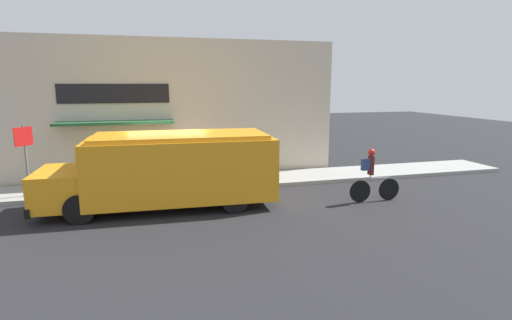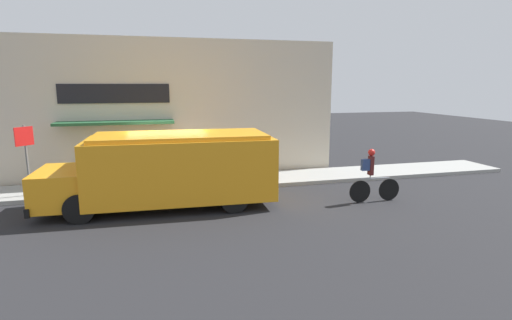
# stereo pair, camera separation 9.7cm
# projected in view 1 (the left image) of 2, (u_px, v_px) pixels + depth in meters

# --- Properties ---
(ground_plane) EXTENTS (70.00, 70.00, 0.00)m
(ground_plane) POSITION_uv_depth(u_px,v_px,m) (169.00, 195.00, 13.65)
(ground_plane) COLOR #232326
(sidewalk) EXTENTS (28.00, 2.12, 0.15)m
(sidewalk) POSITION_uv_depth(u_px,v_px,m) (168.00, 185.00, 14.64)
(sidewalk) COLOR #999993
(sidewalk) RESTS_ON ground_plane
(storefront) EXTENTS (13.98, 1.11, 5.46)m
(storefront) POSITION_uv_depth(u_px,v_px,m) (161.00, 111.00, 15.34)
(storefront) COLOR beige
(storefront) RESTS_ON ground_plane
(school_bus) EXTENTS (6.96, 3.02, 2.26)m
(school_bus) POSITION_uv_depth(u_px,v_px,m) (169.00, 169.00, 12.14)
(school_bus) COLOR orange
(school_bus) RESTS_ON ground_plane
(cyclist) EXTENTS (1.75, 0.22, 1.72)m
(cyclist) POSITION_uv_depth(u_px,v_px,m) (372.00, 177.00, 12.75)
(cyclist) COLOR black
(cyclist) RESTS_ON ground_plane
(stop_sign_post) EXTENTS (0.45, 0.45, 2.30)m
(stop_sign_post) POSITION_uv_depth(u_px,v_px,m) (25.00, 149.00, 12.71)
(stop_sign_post) COLOR slate
(stop_sign_post) RESTS_ON sidewalk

